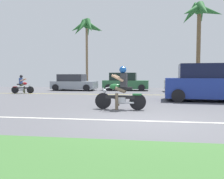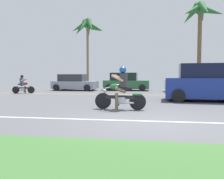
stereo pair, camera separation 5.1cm
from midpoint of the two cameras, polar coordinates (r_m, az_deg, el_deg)
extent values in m
cube|color=#545459|center=(9.61, 8.33, -4.43)|extent=(56.00, 30.00, 0.04)
cube|color=silver|center=(6.64, 8.47, -7.79)|extent=(50.40, 0.12, 0.01)
cube|color=yellow|center=(15.53, 8.23, -1.32)|extent=(50.40, 0.12, 0.01)
cylinder|color=black|center=(8.91, -2.41, -2.87)|extent=(0.63, 0.15, 0.62)
cylinder|color=black|center=(8.64, 6.27, -3.08)|extent=(0.63, 0.15, 0.62)
cylinder|color=#B7BAC1|center=(8.85, -1.76, -1.23)|extent=(0.28, 0.08, 0.54)
cube|color=black|center=(8.73, 1.87, -1.90)|extent=(1.14, 0.21, 0.12)
cube|color=#B7BAC1|center=(8.73, 2.20, -2.72)|extent=(0.35, 0.24, 0.25)
ellipsoid|color=#236B33|center=(8.74, 0.67, 0.71)|extent=(0.46, 0.25, 0.23)
cube|color=black|center=(8.67, 3.22, 0.27)|extent=(0.52, 0.27, 0.10)
cube|color=#236B33|center=(8.62, 6.15, -1.22)|extent=(0.35, 0.20, 0.06)
cylinder|color=#B7BAC1|center=(8.81, -1.24, 0.43)|extent=(0.10, 0.65, 0.04)
sphere|color=#B7BAC1|center=(8.85, -2.02, -0.37)|extent=(0.15, 0.15, 0.15)
cylinder|color=#B7BAC1|center=(8.58, 3.61, -3.33)|extent=(0.52, 0.12, 0.07)
cube|color=#2D2D33|center=(8.67, 2.82, 2.33)|extent=(0.26, 0.35, 0.52)
sphere|color=#194C9E|center=(8.68, 2.56, 4.95)|extent=(0.27, 0.27, 0.27)
cylinder|color=brown|center=(8.81, 2.14, -0.02)|extent=(0.43, 0.17, 0.26)
cylinder|color=brown|center=(8.60, 1.87, -0.10)|extent=(0.43, 0.17, 0.26)
cylinder|color=brown|center=(8.63, 1.00, -3.04)|extent=(0.12, 0.12, 0.63)
cylinder|color=brown|center=(8.90, 1.11, -3.07)|extent=(0.22, 0.13, 0.35)
cylinder|color=tan|center=(8.91, 1.75, 2.87)|extent=(0.48, 0.14, 0.29)
cylinder|color=tan|center=(8.50, 1.19, 2.84)|extent=(0.48, 0.14, 0.29)
cube|color=navy|center=(12.61, 23.09, 0.38)|extent=(4.56, 2.29, 1.00)
cube|color=black|center=(12.61, 23.58, 4.28)|extent=(3.31, 1.92, 0.72)
cylinder|color=black|center=(13.41, 15.61, -0.82)|extent=(0.66, 0.27, 0.64)
cylinder|color=black|center=(11.48, 16.08, -1.53)|extent=(0.66, 0.27, 0.64)
cube|color=#8C939E|center=(20.34, -9.42, 1.15)|extent=(3.92, 2.00, 0.66)
cube|color=#2D2F36|center=(20.41, -10.04, 2.92)|extent=(2.30, 1.66, 0.60)
cylinder|color=black|center=(20.07, -13.99, 0.49)|extent=(0.57, 0.21, 0.56)
cylinder|color=black|center=(19.05, -6.49, 0.41)|extent=(0.57, 0.21, 0.56)
cylinder|color=black|center=(21.69, -11.98, 0.73)|extent=(0.57, 0.21, 0.56)
cylinder|color=black|center=(20.76, -4.98, 0.67)|extent=(0.57, 0.21, 0.56)
cube|color=#2D663D|center=(20.11, 3.42, 1.26)|extent=(4.00, 1.81, 0.72)
cube|color=black|center=(20.12, 2.76, 3.25)|extent=(2.34, 1.51, 0.67)
cylinder|color=black|center=(19.54, -1.01, 0.51)|extent=(0.57, 0.20, 0.56)
cylinder|color=black|center=(19.18, 7.30, 0.43)|extent=(0.57, 0.20, 0.56)
cylinder|color=black|center=(21.14, -0.12, 0.74)|extent=(0.57, 0.20, 0.56)
cylinder|color=black|center=(20.81, 7.56, 0.66)|extent=(0.57, 0.20, 0.56)
cube|color=beige|center=(19.28, 19.60, 1.07)|extent=(4.47, 1.62, 0.79)
cube|color=#3B3A3D|center=(19.32, 20.42, 3.32)|extent=(2.59, 1.39, 0.73)
cylinder|color=black|center=(20.45, 23.55, 0.35)|extent=(0.56, 0.18, 0.56)
cylinder|color=black|center=(19.84, 14.57, 0.45)|extent=(0.56, 0.18, 0.56)
cylinder|color=black|center=(18.91, 24.83, 0.09)|extent=(0.56, 0.18, 0.56)
cylinder|color=black|center=(18.25, 15.13, 0.18)|extent=(0.56, 0.18, 0.56)
cylinder|color=#846B4C|center=(23.76, -6.36, 8.07)|extent=(0.24, 0.24, 6.40)
sphere|color=#28662D|center=(24.22, -6.41, 15.63)|extent=(0.61, 0.61, 0.61)
cone|color=#28662D|center=(24.12, -4.46, 15.21)|extent=(1.95, 0.91, 1.31)
cone|color=#28662D|center=(24.55, -4.70, 15.00)|extent=(1.82, 1.72, 1.03)
cone|color=#28662D|center=(24.96, -6.18, 14.80)|extent=(0.85, 1.79, 1.68)
cone|color=#28662D|center=(24.57, -8.08, 14.97)|extent=(1.80, 1.05, 1.71)
cone|color=#28662D|center=(24.06, -8.35, 15.21)|extent=(1.94, 1.33, 1.47)
cone|color=#28662D|center=(23.52, -7.44, 15.50)|extent=(1.11, 1.87, 1.62)
cone|color=#28662D|center=(23.45, -5.71, 15.54)|extent=(1.49, 1.75, 1.71)
cylinder|color=brown|center=(22.40, 20.72, 9.21)|extent=(0.36, 0.36, 7.23)
sphere|color=#28662D|center=(23.05, 20.93, 18.18)|extent=(0.94, 0.94, 0.94)
cone|color=#28662D|center=(23.14, 23.34, 17.46)|extent=(2.28, 0.93, 1.35)
cone|color=#28662D|center=(23.90, 21.21, 17.05)|extent=(1.47, 2.35, 1.56)
cone|color=#28662D|center=(23.52, 18.91, 17.32)|extent=(1.97, 2.03, 1.95)
cone|color=#28662D|center=(22.32, 19.24, 18.09)|extent=(2.25, 1.92, 1.51)
cone|color=#28662D|center=(22.14, 21.85, 18.15)|extent=(1.07, 2.25, 1.81)
cylinder|color=black|center=(17.75, -19.81, -0.08)|extent=(0.52, 0.17, 0.51)
cylinder|color=black|center=(18.11, -23.15, -0.09)|extent=(0.52, 0.17, 0.51)
cylinder|color=#B7BAC1|center=(17.76, -20.09, 0.60)|extent=(0.23, 0.08, 0.44)
cube|color=black|center=(17.91, -21.51, 0.35)|extent=(0.93, 0.25, 0.10)
cube|color=#B7BAC1|center=(17.93, -21.63, 0.03)|extent=(0.30, 0.22, 0.20)
ellipsoid|color=maroon|center=(17.85, -21.06, 1.39)|extent=(0.37, 0.20, 0.19)
cube|color=black|center=(17.96, -22.04, 1.22)|extent=(0.44, 0.26, 0.08)
cube|color=maroon|center=(18.09, -23.12, 0.64)|extent=(0.29, 0.18, 0.05)
cylinder|color=#B7BAC1|center=(17.77, -20.31, 1.27)|extent=(0.13, 0.52, 0.03)
sphere|color=#B7BAC1|center=(17.75, -19.99, 0.95)|extent=(0.12, 0.12, 0.12)
cylinder|color=#B7BAC1|center=(18.10, -22.10, -0.14)|extent=(0.43, 0.14, 0.06)
cube|color=#334C8C|center=(17.93, -21.90, 2.03)|extent=(0.23, 0.30, 0.43)
sphere|color=black|center=(17.92, -21.82, 3.07)|extent=(0.22, 0.22, 0.22)
cylinder|color=#51563D|center=(17.83, -21.66, 1.07)|extent=(0.36, 0.17, 0.21)
cylinder|color=#51563D|center=(17.99, -21.48, 1.10)|extent=(0.36, 0.17, 0.21)
cylinder|color=#51563D|center=(18.00, -21.12, -0.04)|extent=(0.11, 0.11, 0.52)
cylinder|color=#51563D|center=(17.79, -21.24, -0.18)|extent=(0.19, 0.12, 0.29)
cylinder|color=tan|center=(17.71, -21.57, 2.23)|extent=(0.39, 0.15, 0.24)
cylinder|color=tan|center=(18.04, -21.22, 2.26)|extent=(0.39, 0.15, 0.24)
camera|label=1|loc=(0.03, -90.16, -0.01)|focal=36.59mm
camera|label=2|loc=(0.03, 89.84, 0.01)|focal=36.59mm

